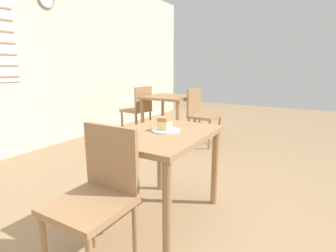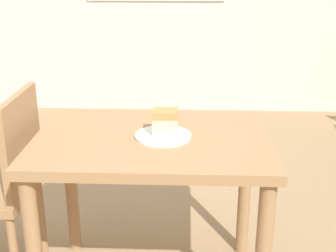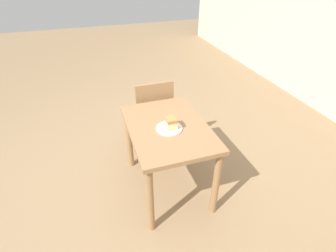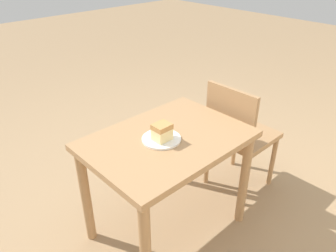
# 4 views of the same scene
# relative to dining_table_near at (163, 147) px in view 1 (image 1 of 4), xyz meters

# --- Properties ---
(ground_plane) EXTENTS (14.00, 14.00, 0.00)m
(ground_plane) POSITION_rel_dining_table_near_xyz_m (-0.15, -0.42, -0.61)
(ground_plane) COLOR #997A56
(dining_table_near) EXTENTS (0.95, 0.68, 0.73)m
(dining_table_near) POSITION_rel_dining_table_near_xyz_m (0.00, 0.00, 0.00)
(dining_table_near) COLOR #9E754C
(dining_table_near) RESTS_ON ground_plane
(dining_table_far) EXTENTS (0.76, 0.76, 0.74)m
(dining_table_far) POSITION_rel_dining_table_near_xyz_m (2.14, 1.16, 0.00)
(dining_table_far) COLOR #9E754C
(dining_table_far) RESTS_ON ground_plane
(chair_near_window) EXTENTS (0.42, 0.42, 0.89)m
(chair_near_window) POSITION_rel_dining_table_near_xyz_m (-0.68, 0.04, -0.11)
(chair_near_window) COLOR #9E754C
(chair_near_window) RESTS_ON ground_plane
(chair_far_corner) EXTENTS (0.46, 0.46, 0.89)m
(chair_far_corner) POSITION_rel_dining_table_near_xyz_m (2.12, 0.57, -0.11)
(chair_far_corner) COLOR #9E754C
(chair_far_corner) RESTS_ON ground_plane
(chair_far_opposite) EXTENTS (0.48, 0.48, 0.89)m
(chair_far_opposite) POSITION_rel_dining_table_near_xyz_m (2.05, 1.75, -0.11)
(chair_far_opposite) COLOR #9E754C
(chair_far_opposite) RESTS_ON ground_plane
(plate) EXTENTS (0.23, 0.23, 0.01)m
(plate) POSITION_rel_dining_table_near_xyz_m (0.04, -0.00, 0.13)
(plate) COLOR white
(plate) RESTS_ON dining_table_near
(cake_slice) EXTENTS (0.10, 0.08, 0.10)m
(cake_slice) POSITION_rel_dining_table_near_xyz_m (0.05, 0.01, 0.18)
(cake_slice) COLOR beige
(cake_slice) RESTS_ON plate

